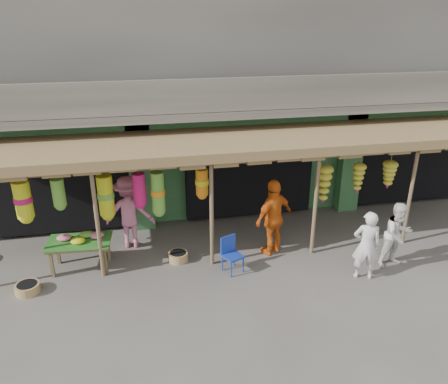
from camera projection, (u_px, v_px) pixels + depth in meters
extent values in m
plane|color=#514C47|center=(270.00, 253.00, 10.83)|extent=(80.00, 80.00, 0.00)
cube|color=gray|center=(228.00, 30.00, 13.44)|extent=(16.00, 6.00, 4.00)
cube|color=#2D6033|center=(227.00, 139.00, 14.91)|extent=(16.00, 5.70, 3.00)
cube|color=gray|center=(256.00, 111.00, 11.09)|extent=(16.00, 0.90, 0.22)
cube|color=gray|center=(261.00, 94.00, 10.54)|extent=(16.00, 0.10, 0.80)
cube|color=#2D6033|center=(251.00, 121.00, 11.59)|extent=(16.00, 0.35, 0.35)
cube|color=yellow|center=(54.00, 135.00, 10.62)|extent=(1.70, 0.06, 0.55)
cube|color=#B21414|center=(54.00, 136.00, 10.58)|extent=(1.30, 0.02, 0.30)
cube|color=black|center=(67.00, 175.00, 12.08)|extent=(3.60, 2.00, 2.50)
cube|color=black|center=(242.00, 163.00, 13.02)|extent=(3.60, 2.00, 2.50)
cube|color=black|center=(394.00, 153.00, 13.96)|extent=(3.60, 2.00, 2.50)
cube|color=#2D6033|center=(141.00, 176.00, 11.54)|extent=(0.60, 0.35, 3.00)
cube|color=#2D6033|center=(350.00, 162.00, 12.67)|extent=(0.60, 0.35, 3.00)
cylinder|color=brown|center=(98.00, 224.00, 9.40)|extent=(0.09, 0.09, 2.60)
cylinder|color=brown|center=(212.00, 214.00, 9.87)|extent=(0.09, 0.09, 2.60)
cylinder|color=brown|center=(315.00, 205.00, 10.33)|extent=(0.09, 0.09, 2.60)
cylinder|color=brown|center=(410.00, 196.00, 10.80)|extent=(0.09, 0.09, 2.60)
cylinder|color=brown|center=(267.00, 160.00, 9.64)|extent=(12.90, 0.08, 0.08)
cylinder|color=brown|center=(140.00, 169.00, 9.54)|extent=(5.50, 0.06, 0.06)
cube|color=brown|center=(264.00, 139.00, 10.61)|extent=(14.00, 2.70, 0.22)
cube|color=brown|center=(52.00, 265.00, 9.72)|extent=(0.07, 0.07, 0.62)
cube|color=brown|center=(106.00, 262.00, 9.85)|extent=(0.07, 0.07, 0.62)
cube|color=brown|center=(58.00, 252.00, 10.26)|extent=(0.07, 0.07, 0.62)
cube|color=brown|center=(109.00, 249.00, 10.39)|extent=(0.07, 0.07, 0.62)
cube|color=brown|center=(79.00, 243.00, 9.92)|extent=(1.42, 0.89, 0.06)
cube|color=#26661E|center=(79.00, 241.00, 9.90)|extent=(1.47, 0.94, 0.03)
ellipsoid|color=pink|center=(64.00, 238.00, 9.93)|extent=(0.33, 0.27, 0.14)
ellipsoid|color=yellow|center=(78.00, 241.00, 9.79)|extent=(0.33, 0.27, 0.14)
ellipsoid|color=pink|center=(97.00, 235.00, 10.03)|extent=(0.33, 0.27, 0.14)
ellipsoid|color=#67AB39|center=(87.00, 234.00, 10.07)|extent=(0.33, 0.27, 0.14)
cylinder|color=#17319A|center=(231.00, 270.00, 9.76)|extent=(0.03, 0.03, 0.38)
cylinder|color=#17319A|center=(243.00, 265.00, 9.95)|extent=(0.03, 0.03, 0.38)
cylinder|color=#17319A|center=(222.00, 263.00, 10.02)|extent=(0.03, 0.03, 0.38)
cylinder|color=#17319A|center=(234.00, 259.00, 10.20)|extent=(0.03, 0.03, 0.38)
cube|color=#17319A|center=(233.00, 256.00, 9.90)|extent=(0.53, 0.53, 0.05)
cube|color=#17319A|center=(228.00, 244.00, 9.96)|extent=(0.38, 0.20, 0.43)
cylinder|color=#A07648|center=(28.00, 288.00, 9.27)|extent=(0.67, 0.67, 0.20)
cylinder|color=#9B8048|center=(178.00, 257.00, 10.45)|extent=(0.58, 0.58, 0.22)
imported|color=silver|center=(366.00, 245.00, 9.53)|extent=(0.68, 0.56, 1.62)
imported|color=silver|center=(398.00, 235.00, 10.03)|extent=(0.86, 0.72, 1.57)
imported|color=#D75D14|center=(274.00, 217.00, 10.49)|extent=(1.21, 0.95, 1.92)
imported|color=#CC6C8E|center=(129.00, 212.00, 10.81)|extent=(1.32, 0.90, 1.88)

